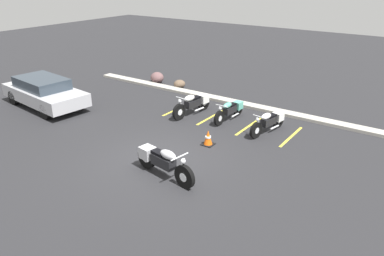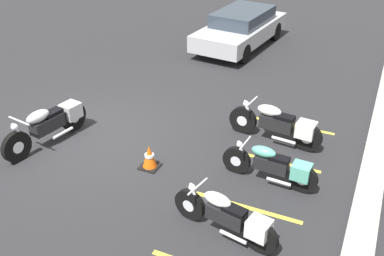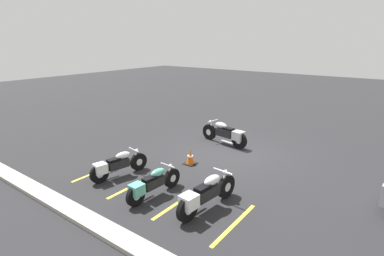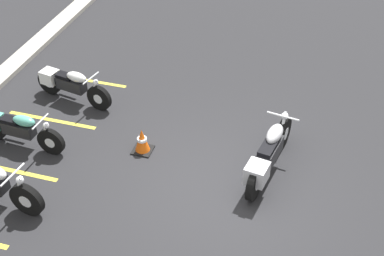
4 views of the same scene
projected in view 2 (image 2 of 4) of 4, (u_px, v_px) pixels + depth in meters
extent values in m
plane|color=#262628|center=(94.00, 135.00, 10.74)|extent=(60.00, 60.00, 0.00)
cylinder|color=black|center=(17.00, 147.00, 9.60)|extent=(0.71, 0.24, 0.70)
cylinder|color=silver|center=(17.00, 147.00, 9.60)|extent=(0.28, 0.17, 0.26)
cylinder|color=black|center=(74.00, 117.00, 10.78)|extent=(0.71, 0.24, 0.70)
cylinder|color=silver|center=(74.00, 117.00, 10.78)|extent=(0.28, 0.17, 0.26)
cube|color=black|center=(47.00, 124.00, 10.15)|extent=(0.84, 0.42, 0.32)
ellipsoid|color=#B7B7BC|center=(38.00, 117.00, 9.86)|extent=(0.63, 0.37, 0.25)
cube|color=black|center=(52.00, 113.00, 10.18)|extent=(0.50, 0.32, 0.08)
cube|color=#B7B7BC|center=(71.00, 111.00, 10.65)|extent=(0.48, 0.44, 0.36)
cylinder|color=silver|center=(19.00, 133.00, 9.56)|extent=(0.28, 0.11, 0.56)
cylinder|color=silver|center=(19.00, 121.00, 9.47)|extent=(0.14, 0.65, 0.04)
sphere|color=silver|center=(14.00, 127.00, 9.41)|extent=(0.15, 0.15, 0.15)
cylinder|color=silver|center=(63.00, 133.00, 10.43)|extent=(0.58, 0.17, 0.07)
cylinder|color=black|center=(243.00, 120.00, 10.67)|extent=(0.19, 0.68, 0.67)
cylinder|color=silver|center=(243.00, 120.00, 10.67)|extent=(0.15, 0.27, 0.25)
cylinder|color=black|center=(307.00, 137.00, 9.97)|extent=(0.19, 0.68, 0.67)
cylinder|color=silver|center=(307.00, 137.00, 9.97)|extent=(0.15, 0.27, 0.25)
cube|color=black|center=(277.00, 123.00, 10.22)|extent=(0.37, 0.80, 0.30)
ellipsoid|color=white|center=(269.00, 110.00, 10.18)|extent=(0.32, 0.59, 0.24)
cube|color=black|center=(285.00, 117.00, 10.05)|extent=(0.29, 0.47, 0.08)
cube|color=white|center=(306.00, 130.00, 9.91)|extent=(0.41, 0.44, 0.34)
cylinder|color=silver|center=(248.00, 111.00, 10.49)|extent=(0.09, 0.27, 0.54)
cylinder|color=silver|center=(251.00, 102.00, 10.33)|extent=(0.63, 0.10, 0.04)
sphere|color=silver|center=(246.00, 104.00, 10.43)|extent=(0.14, 0.14, 0.14)
cylinder|color=silver|center=(284.00, 140.00, 10.16)|extent=(0.13, 0.56, 0.07)
cylinder|color=black|center=(237.00, 160.00, 9.26)|extent=(0.14, 0.60, 0.59)
cylinder|color=silver|center=(237.00, 160.00, 9.26)|extent=(0.13, 0.23, 0.22)
cylinder|color=black|center=(303.00, 179.00, 8.69)|extent=(0.14, 0.60, 0.59)
cylinder|color=silver|center=(303.00, 179.00, 8.69)|extent=(0.13, 0.23, 0.22)
cube|color=black|center=(271.00, 164.00, 8.89)|extent=(0.29, 0.69, 0.27)
ellipsoid|color=#59B29E|center=(264.00, 152.00, 8.84)|extent=(0.26, 0.51, 0.21)
cube|color=black|center=(280.00, 159.00, 8.74)|extent=(0.24, 0.41, 0.07)
cube|color=#59B29E|center=(301.00, 171.00, 8.63)|extent=(0.34, 0.38, 0.30)
cylinder|color=silver|center=(242.00, 152.00, 9.10)|extent=(0.07, 0.24, 0.48)
cylinder|color=silver|center=(245.00, 143.00, 8.96)|extent=(0.56, 0.07, 0.03)
sphere|color=silver|center=(240.00, 144.00, 9.04)|extent=(0.13, 0.13, 0.13)
cylinder|color=silver|center=(279.00, 182.00, 8.83)|extent=(0.09, 0.50, 0.06)
cylinder|color=black|center=(190.00, 204.00, 8.01)|extent=(0.22, 0.61, 0.60)
cylinder|color=silver|center=(190.00, 204.00, 8.01)|extent=(0.16, 0.25, 0.23)
cylinder|color=black|center=(261.00, 237.00, 7.29)|extent=(0.22, 0.61, 0.60)
cylinder|color=silver|center=(261.00, 237.00, 7.29)|extent=(0.16, 0.25, 0.23)
cube|color=black|center=(226.00, 215.00, 7.56)|extent=(0.38, 0.73, 0.27)
ellipsoid|color=white|center=(217.00, 199.00, 7.53)|extent=(0.33, 0.55, 0.22)
cube|color=black|center=(235.00, 210.00, 7.39)|extent=(0.29, 0.44, 0.07)
cube|color=white|center=(259.00, 228.00, 7.24)|extent=(0.39, 0.42, 0.31)
cylinder|color=silver|center=(195.00, 196.00, 7.84)|extent=(0.10, 0.25, 0.49)
cylinder|color=silver|center=(198.00, 186.00, 7.69)|extent=(0.56, 0.14, 0.03)
sphere|color=silver|center=(192.00, 187.00, 7.79)|extent=(0.13, 0.13, 0.13)
cylinder|color=silver|center=(233.00, 237.00, 7.49)|extent=(0.16, 0.51, 0.06)
cylinder|color=black|center=(244.00, 54.00, 14.60)|extent=(0.66, 0.29, 0.64)
cylinder|color=black|center=(202.00, 45.00, 15.30)|extent=(0.66, 0.29, 0.64)
cylinder|color=black|center=(275.00, 31.00, 16.65)|extent=(0.66, 0.29, 0.64)
cylinder|color=black|center=(237.00, 25.00, 17.35)|extent=(0.66, 0.29, 0.64)
cube|color=#B2B2B7|center=(240.00, 31.00, 15.86)|extent=(4.47, 2.25, 0.55)
cube|color=#2D3842|center=(243.00, 16.00, 15.72)|extent=(2.56, 1.76, 0.45)
cube|color=#A8A399|center=(367.00, 202.00, 8.46)|extent=(18.00, 0.50, 0.12)
cube|color=black|center=(150.00, 166.00, 9.55)|extent=(0.40, 0.40, 0.03)
cone|color=#EA590F|center=(149.00, 157.00, 9.42)|extent=(0.32, 0.32, 0.53)
cylinder|color=white|center=(149.00, 155.00, 9.41)|extent=(0.20, 0.20, 0.06)
cube|color=gold|center=(291.00, 125.00, 11.12)|extent=(0.10, 2.10, 0.00)
cube|color=gold|center=(272.00, 161.00, 9.76)|extent=(0.10, 2.10, 0.00)
cube|color=gold|center=(247.00, 207.00, 8.40)|extent=(0.10, 2.10, 0.00)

